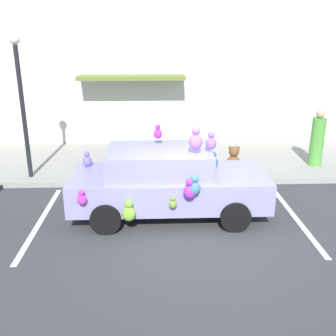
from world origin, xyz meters
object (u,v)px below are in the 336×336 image
object	(u,v)px
plush_covered_car	(166,181)
street_lamp_post	(21,92)
teddy_bear_on_sidewalk	(233,161)
pedestrian_near_shopfront	(317,140)

from	to	relation	value
plush_covered_car	street_lamp_post	world-z (taller)	street_lamp_post
plush_covered_car	teddy_bear_on_sidewalk	xyz separation A→B (m)	(2.00, 2.31, -0.29)
street_lamp_post	pedestrian_near_shopfront	distance (m)	8.52
plush_covered_car	teddy_bear_on_sidewalk	size ratio (longest dim) A/B	5.46
teddy_bear_on_sidewalk	pedestrian_near_shopfront	distance (m)	2.73
plush_covered_car	teddy_bear_on_sidewalk	bearing A→B (deg)	49.08
plush_covered_car	street_lamp_post	distance (m)	4.64
plush_covered_car	teddy_bear_on_sidewalk	world-z (taller)	plush_covered_car
plush_covered_car	pedestrian_near_shopfront	size ratio (longest dim) A/B	2.55
teddy_bear_on_sidewalk	street_lamp_post	size ratio (longest dim) A/B	0.21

